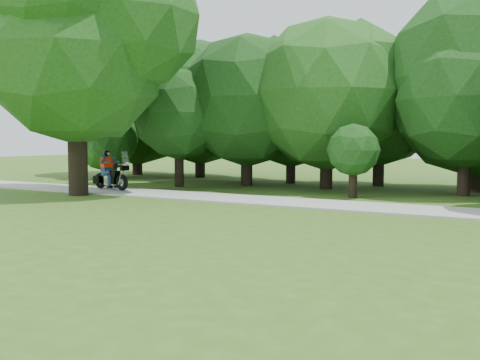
% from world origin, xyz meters
% --- Properties ---
extents(ground, '(100.00, 100.00, 0.00)m').
position_xyz_m(ground, '(0.00, 0.00, 0.00)').
color(ground, '#335518').
rests_on(ground, ground).
extents(walkway, '(60.00, 2.20, 0.06)m').
position_xyz_m(walkway, '(0.00, 8.00, 0.03)').
color(walkway, '#999994').
rests_on(walkway, ground).
extents(tree_line, '(40.21, 12.21, 7.87)m').
position_xyz_m(tree_line, '(0.03, 14.50, 3.74)').
color(tree_line, black).
rests_on(tree_line, ground).
extents(big_tree_west, '(8.64, 6.56, 9.96)m').
position_xyz_m(big_tree_west, '(-10.54, 6.85, 5.76)').
color(big_tree_west, black).
rests_on(big_tree_west, ground).
extents(touring_motorcycle, '(2.01, 0.85, 1.54)m').
position_xyz_m(touring_motorcycle, '(-10.68, 8.25, 0.62)').
color(touring_motorcycle, black).
rests_on(touring_motorcycle, walkway).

